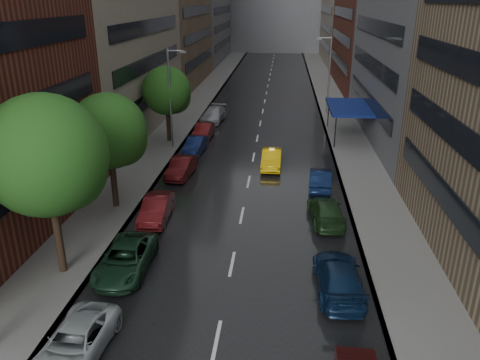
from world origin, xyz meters
name	(u,v)px	position (x,y,z in m)	size (l,w,h in m)	color
road	(264,104)	(0.00, 50.00, 0.01)	(14.00, 140.00, 0.01)	black
sidewalk_left	(197,103)	(-9.00, 50.00, 0.07)	(4.00, 140.00, 0.15)	gray
sidewalk_right	(333,105)	(9.00, 50.00, 0.07)	(4.00, 140.00, 0.15)	gray
tree_near	(45,156)	(-8.60, 8.36, 6.40)	(5.86, 5.86, 9.34)	#382619
tree_mid	(109,131)	(-8.60, 16.49, 5.34)	(4.90, 4.90, 7.81)	#382619
tree_far	(166,91)	(-8.60, 32.02, 5.03)	(4.62, 4.62, 7.36)	#382619
taxi	(272,159)	(1.66, 25.50, 0.75)	(1.59, 4.55, 1.50)	yellow
parked_cars_left	(179,172)	(-5.40, 21.64, 0.74)	(2.71, 43.14, 1.59)	#AEB4B8
parked_cars_right	(332,241)	(5.40, 11.66, 0.74)	(2.35, 24.46, 1.54)	#581511
street_lamp_left	(171,97)	(-7.72, 30.00, 4.89)	(1.74, 0.22, 9.00)	gray
street_lamp_right	(329,74)	(7.72, 45.00, 4.89)	(1.74, 0.22, 9.00)	gray
awning	(349,107)	(8.98, 35.00, 3.13)	(4.00, 8.00, 3.12)	navy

